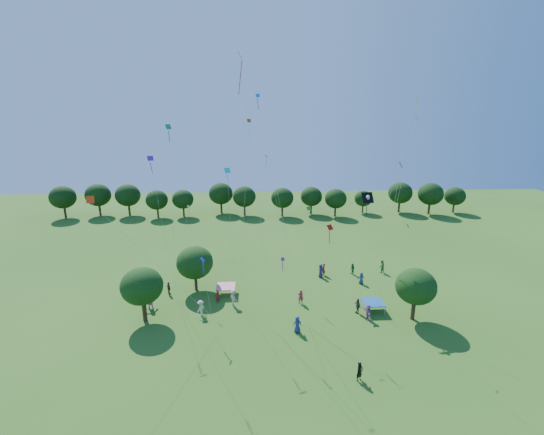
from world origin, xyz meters
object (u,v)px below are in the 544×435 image
at_px(near_tree_north, 195,263).
at_px(man_in_black, 360,372).
at_px(near_tree_east, 416,287).
at_px(pirate_kite, 367,199).
at_px(near_tree_west, 142,286).
at_px(tent_red_stripe, 226,286).
at_px(tent_blue, 373,302).
at_px(red_high_kite, 247,114).

relative_size(near_tree_north, man_in_black, 3.31).
bearing_deg(near_tree_east, pirate_kite, 133.20).
relative_size(near_tree_west, tent_red_stripe, 2.66).
height_order(near_tree_west, near_tree_east, near_tree_west).
relative_size(near_tree_east, tent_red_stripe, 2.54).
xyz_separation_m(tent_red_stripe, pirate_kite, (15.67, -1.98, 10.89)).
height_order(near_tree_north, tent_blue, near_tree_north).
height_order(near_tree_east, red_high_kite, red_high_kite).
relative_size(near_tree_east, pirate_kite, 0.49).
bearing_deg(near_tree_west, tent_blue, 1.67).
distance_m(pirate_kite, red_high_kite, 15.70).
bearing_deg(man_in_black, tent_blue, 35.21).
relative_size(man_in_black, pirate_kite, 0.15).
relative_size(man_in_black, red_high_kite, 0.07).
xyz_separation_m(near_tree_west, red_high_kite, (10.94, 0.78, 16.81)).
distance_m(tent_blue, red_high_kite, 23.78).
relative_size(tent_red_stripe, pirate_kite, 0.19).
height_order(man_in_black, red_high_kite, red_high_kite).
bearing_deg(pirate_kite, tent_red_stripe, 172.81).
relative_size(near_tree_east, red_high_kite, 0.22).
distance_m(near_tree_north, pirate_kite, 21.37).
distance_m(man_in_black, red_high_kite, 24.25).
bearing_deg(pirate_kite, tent_blue, -77.48).
xyz_separation_m(man_in_black, pirate_kite, (3.93, 13.32, 11.08)).
xyz_separation_m(near_tree_east, red_high_kite, (-16.99, 1.94, 16.99)).
bearing_deg(near_tree_west, tent_red_stripe, 33.67).
distance_m(tent_red_stripe, man_in_black, 19.29).
bearing_deg(near_tree_north, man_in_black, -47.12).
relative_size(near_tree_west, pirate_kite, 0.52).
bearing_deg(tent_blue, pirate_kite, 102.52).
height_order(near_tree_east, man_in_black, near_tree_east).
relative_size(near_tree_north, pirate_kite, 0.49).
bearing_deg(tent_red_stripe, tent_blue, -15.89).
relative_size(tent_blue, man_in_black, 1.31).
bearing_deg(red_high_kite, near_tree_west, -175.94).
distance_m(near_tree_east, man_in_black, 12.36).
xyz_separation_m(near_tree_north, tent_blue, (19.98, -5.98, -2.56)).
relative_size(tent_blue, red_high_kite, 0.09).
xyz_separation_m(pirate_kite, red_high_kite, (-12.75, -2.58, 8.80)).
bearing_deg(near_tree_west, man_in_black, -26.77).
bearing_deg(man_in_black, red_high_kite, 97.55).
relative_size(near_tree_west, red_high_kite, 0.23).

